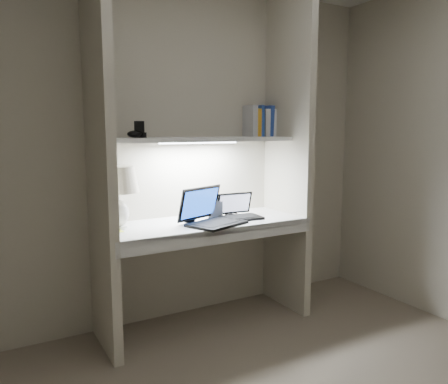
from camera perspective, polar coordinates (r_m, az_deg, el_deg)
back_wall at (r=3.31m, az=-4.67°, el=5.20°), size 3.20×0.01×2.50m
alcove_panel_left at (r=2.81m, az=-15.91°, el=4.39°), size 0.06×0.55×2.50m
alcove_panel_right at (r=3.46m, az=8.38°, el=5.26°), size 0.06×0.55×2.50m
desk at (r=3.13m, az=-2.44°, el=-4.19°), size 1.40×0.55×0.04m
desk_apron at (r=2.92m, az=-0.09°, el=-5.71°), size 1.46×0.03×0.10m
shelf at (r=3.15m, az=-3.30°, el=6.88°), size 1.40×0.36×0.03m
strip_light at (r=3.15m, az=-3.30°, el=6.48°), size 0.60×0.04×0.02m
table_lamp at (r=2.93m, az=-13.74°, el=0.66°), size 0.28×0.28×0.41m
laptop_main at (r=3.03m, az=-1.81°, el=-3.11°), size 0.47×0.44×0.25m
laptop_netbook at (r=3.24m, az=1.95°, el=-2.66°), size 0.30×0.26×0.18m
speaker at (r=3.27m, az=-1.29°, el=-1.96°), size 0.12×0.10×0.15m
mouse at (r=3.08m, az=-4.51°, el=-3.74°), size 0.09×0.06×0.03m
cable_coil at (r=3.37m, az=0.95°, el=-2.86°), size 0.12×0.12×0.01m
sticky_note at (r=2.90m, az=-13.77°, el=-5.02°), size 0.08×0.08×0.00m
book_row at (r=3.54m, az=4.64°, el=9.11°), size 0.23×0.16×0.24m
shelf_box at (r=3.00m, az=-10.99°, el=8.03°), size 0.08×0.07×0.11m
shelf_gadget at (r=2.97m, az=-11.54°, el=7.43°), size 0.13×0.11×0.05m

